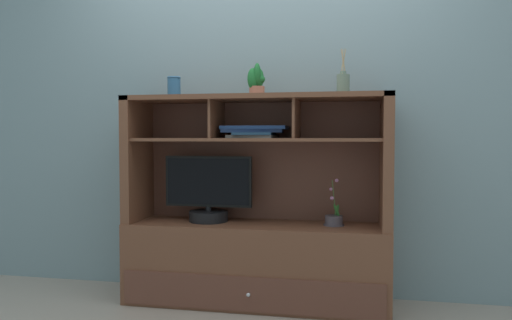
{
  "coord_description": "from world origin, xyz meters",
  "views": [
    {
      "loc": [
        0.59,
        -3.02,
        1.05
      ],
      "look_at": [
        0.0,
        0.0,
        0.91
      ],
      "focal_mm": 34.45,
      "sensor_mm": 36.0,
      "label": 1
    }
  ],
  "objects_px": {
    "potted_orchid": "(334,219)",
    "tv_monitor": "(208,195)",
    "magazine_stack_left": "(254,131)",
    "ceramic_vase": "(174,87)",
    "media_console": "(256,238)",
    "potted_succulent": "(256,81)",
    "diffuser_bottle": "(343,84)"
  },
  "relations": [
    {
      "from": "media_console",
      "to": "magazine_stack_left",
      "type": "relative_size",
      "value": 3.94
    },
    {
      "from": "potted_orchid",
      "to": "diffuser_bottle",
      "type": "xyz_separation_m",
      "value": [
        0.05,
        -0.01,
        0.83
      ]
    },
    {
      "from": "magazine_stack_left",
      "to": "potted_orchid",
      "type": "bearing_deg",
      "value": -2.1
    },
    {
      "from": "potted_succulent",
      "to": "magazine_stack_left",
      "type": "bearing_deg",
      "value": 147.17
    },
    {
      "from": "ceramic_vase",
      "to": "diffuser_bottle",
      "type": "bearing_deg",
      "value": 0.85
    },
    {
      "from": "media_console",
      "to": "ceramic_vase",
      "type": "xyz_separation_m",
      "value": [
        -0.54,
        -0.02,
        0.96
      ]
    },
    {
      "from": "media_console",
      "to": "ceramic_vase",
      "type": "height_order",
      "value": "ceramic_vase"
    },
    {
      "from": "magazine_stack_left",
      "to": "ceramic_vase",
      "type": "relative_size",
      "value": 3.23
    },
    {
      "from": "potted_succulent",
      "to": "ceramic_vase",
      "type": "relative_size",
      "value": 1.58
    },
    {
      "from": "diffuser_bottle",
      "to": "ceramic_vase",
      "type": "height_order",
      "value": "diffuser_bottle"
    },
    {
      "from": "media_console",
      "to": "potted_orchid",
      "type": "height_order",
      "value": "media_console"
    },
    {
      "from": "magazine_stack_left",
      "to": "diffuser_bottle",
      "type": "height_order",
      "value": "diffuser_bottle"
    },
    {
      "from": "tv_monitor",
      "to": "potted_orchid",
      "type": "xyz_separation_m",
      "value": [
        0.8,
        0.0,
        -0.13
      ]
    },
    {
      "from": "media_console",
      "to": "potted_orchid",
      "type": "relative_size",
      "value": 5.68
    },
    {
      "from": "media_console",
      "to": "potted_orchid",
      "type": "distance_m",
      "value": 0.5
    },
    {
      "from": "potted_orchid",
      "to": "magazine_stack_left",
      "type": "xyz_separation_m",
      "value": [
        -0.51,
        0.02,
        0.54
      ]
    },
    {
      "from": "potted_orchid",
      "to": "ceramic_vase",
      "type": "xyz_separation_m",
      "value": [
        -1.02,
        -0.03,
        0.83
      ]
    },
    {
      "from": "magazine_stack_left",
      "to": "potted_succulent",
      "type": "distance_m",
      "value": 0.32
    },
    {
      "from": "media_console",
      "to": "diffuser_bottle",
      "type": "xyz_separation_m",
      "value": [
        0.54,
        -0.0,
        0.96
      ]
    },
    {
      "from": "diffuser_bottle",
      "to": "media_console",
      "type": "bearing_deg",
      "value": 179.7
    },
    {
      "from": "potted_orchid",
      "to": "tv_monitor",
      "type": "bearing_deg",
      "value": -179.71
    },
    {
      "from": "potted_succulent",
      "to": "diffuser_bottle",
      "type": "bearing_deg",
      "value": -2.28
    },
    {
      "from": "tv_monitor",
      "to": "diffuser_bottle",
      "type": "relative_size",
      "value": 2.1
    },
    {
      "from": "media_console",
      "to": "diffuser_bottle",
      "type": "relative_size",
      "value": 6.05
    },
    {
      "from": "magazine_stack_left",
      "to": "ceramic_vase",
      "type": "bearing_deg",
      "value": -174.57
    },
    {
      "from": "magazine_stack_left",
      "to": "ceramic_vase",
      "type": "distance_m",
      "value": 0.59
    },
    {
      "from": "potted_orchid",
      "to": "media_console",
      "type": "bearing_deg",
      "value": -178.63
    },
    {
      "from": "tv_monitor",
      "to": "magazine_stack_left",
      "type": "distance_m",
      "value": 0.51
    },
    {
      "from": "potted_succulent",
      "to": "potted_orchid",
      "type": "bearing_deg",
      "value": -0.83
    },
    {
      "from": "tv_monitor",
      "to": "potted_orchid",
      "type": "bearing_deg",
      "value": 0.29
    },
    {
      "from": "magazine_stack_left",
      "to": "potted_succulent",
      "type": "bearing_deg",
      "value": -32.83
    },
    {
      "from": "media_console",
      "to": "diffuser_bottle",
      "type": "distance_m",
      "value": 1.1
    }
  ]
}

